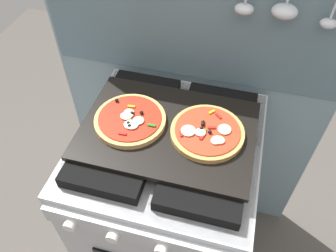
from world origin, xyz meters
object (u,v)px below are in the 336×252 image
object	(u,v)px
baking_tray	(168,130)
pizza_left	(130,120)
pizza_right	(207,132)
stove	(168,203)

from	to	relation	value
baking_tray	pizza_left	bearing A→B (deg)	-177.14
pizza_left	pizza_right	world-z (taller)	same
baking_tray	pizza_right	size ratio (longest dim) A/B	2.39
baking_tray	pizza_left	xyz separation A→B (m)	(-0.12, -0.01, 0.02)
stove	baking_tray	world-z (taller)	baking_tray
pizza_right	stove	bearing A→B (deg)	-176.71
stove	pizza_left	world-z (taller)	pizza_left
stove	pizza_right	distance (m)	0.49
stove	pizza_right	bearing A→B (deg)	3.29
pizza_left	baking_tray	bearing A→B (deg)	2.86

